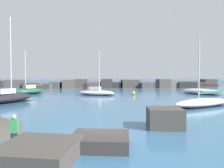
{
  "coord_description": "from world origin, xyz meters",
  "views": [
    {
      "loc": [
        -0.42,
        -12.47,
        3.45
      ],
      "look_at": [
        2.44,
        28.89,
        1.95
      ],
      "focal_mm": 35.0,
      "sensor_mm": 36.0,
      "label": 1
    }
  ],
  "objects_px": {
    "sailboat_moored_1": "(96,92)",
    "person_on_rocks": "(14,130)",
    "sailboat_moored_3": "(28,91)",
    "sailboat_moored_2": "(201,91)",
    "sailboat_moored_4": "(202,102)",
    "mooring_buoy_orange_near": "(133,93)",
    "sailboat_moored_0": "(7,97)"
  },
  "relations": [
    {
      "from": "sailboat_moored_1",
      "to": "person_on_rocks",
      "type": "bearing_deg",
      "value": -97.39
    },
    {
      "from": "sailboat_moored_3",
      "to": "person_on_rocks",
      "type": "relative_size",
      "value": 4.99
    },
    {
      "from": "sailboat_moored_2",
      "to": "sailboat_moored_3",
      "type": "bearing_deg",
      "value": 175.66
    },
    {
      "from": "sailboat_moored_3",
      "to": "person_on_rocks",
      "type": "distance_m",
      "value": 33.27
    },
    {
      "from": "sailboat_moored_4",
      "to": "person_on_rocks",
      "type": "relative_size",
      "value": 5.04
    },
    {
      "from": "sailboat_moored_3",
      "to": "sailboat_moored_4",
      "type": "distance_m",
      "value": 31.13
    },
    {
      "from": "sailboat_moored_1",
      "to": "sailboat_moored_3",
      "type": "distance_m",
      "value": 13.31
    },
    {
      "from": "mooring_buoy_orange_near",
      "to": "person_on_rocks",
      "type": "distance_m",
      "value": 31.17
    },
    {
      "from": "sailboat_moored_0",
      "to": "sailboat_moored_3",
      "type": "relative_size",
      "value": 1.33
    },
    {
      "from": "sailboat_moored_2",
      "to": "mooring_buoy_orange_near",
      "type": "relative_size",
      "value": 12.1
    },
    {
      "from": "sailboat_moored_3",
      "to": "mooring_buoy_orange_near",
      "type": "bearing_deg",
      "value": -7.64
    },
    {
      "from": "sailboat_moored_1",
      "to": "sailboat_moored_3",
      "type": "height_order",
      "value": "sailboat_moored_3"
    },
    {
      "from": "sailboat_moored_3",
      "to": "sailboat_moored_1",
      "type": "bearing_deg",
      "value": -13.47
    },
    {
      "from": "sailboat_moored_2",
      "to": "mooring_buoy_orange_near",
      "type": "height_order",
      "value": "sailboat_moored_2"
    },
    {
      "from": "sailboat_moored_4",
      "to": "sailboat_moored_3",
      "type": "bearing_deg",
      "value": 142.83
    },
    {
      "from": "sailboat_moored_2",
      "to": "person_on_rocks",
      "type": "relative_size",
      "value": 6.31
    },
    {
      "from": "person_on_rocks",
      "to": "sailboat_moored_2",
      "type": "bearing_deg",
      "value": 51.44
    },
    {
      "from": "sailboat_moored_0",
      "to": "person_on_rocks",
      "type": "xyz_separation_m",
      "value": [
        7.64,
        -18.46,
        0.22
      ]
    },
    {
      "from": "sailboat_moored_3",
      "to": "mooring_buoy_orange_near",
      "type": "xyz_separation_m",
      "value": [
        19.75,
        -2.65,
        -0.33
      ]
    },
    {
      "from": "sailboat_moored_3",
      "to": "person_on_rocks",
      "type": "bearing_deg",
      "value": -73.95
    },
    {
      "from": "sailboat_moored_1",
      "to": "sailboat_moored_4",
      "type": "xyz_separation_m",
      "value": [
        11.86,
        -15.71,
        -0.06
      ]
    },
    {
      "from": "sailboat_moored_0",
      "to": "sailboat_moored_2",
      "type": "xyz_separation_m",
      "value": [
        31.15,
        11.03,
        -0.11
      ]
    },
    {
      "from": "sailboat_moored_0",
      "to": "person_on_rocks",
      "type": "distance_m",
      "value": 19.98
    },
    {
      "from": "sailboat_moored_1",
      "to": "sailboat_moored_2",
      "type": "distance_m",
      "value": 19.77
    },
    {
      "from": "sailboat_moored_3",
      "to": "sailboat_moored_2",
      "type": "bearing_deg",
      "value": -4.34
    },
    {
      "from": "sailboat_moored_0",
      "to": "sailboat_moored_3",
      "type": "height_order",
      "value": "sailboat_moored_0"
    },
    {
      "from": "sailboat_moored_4",
      "to": "person_on_rocks",
      "type": "distance_m",
      "value": 20.42
    },
    {
      "from": "sailboat_moored_1",
      "to": "mooring_buoy_orange_near",
      "type": "xyz_separation_m",
      "value": [
        6.8,
        0.45,
        -0.23
      ]
    },
    {
      "from": "sailboat_moored_1",
      "to": "sailboat_moored_0",
      "type": "bearing_deg",
      "value": -137.57
    },
    {
      "from": "sailboat_moored_2",
      "to": "sailboat_moored_3",
      "type": "relative_size",
      "value": 1.26
    },
    {
      "from": "sailboat_moored_0",
      "to": "sailboat_moored_2",
      "type": "height_order",
      "value": "sailboat_moored_0"
    },
    {
      "from": "sailboat_moored_4",
      "to": "mooring_buoy_orange_near",
      "type": "bearing_deg",
      "value": 107.38
    }
  ]
}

